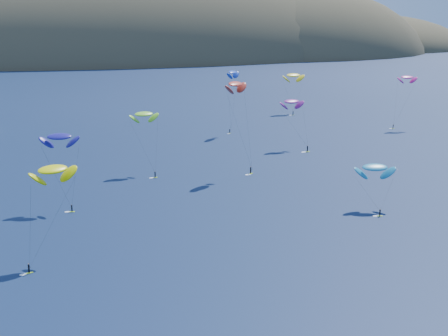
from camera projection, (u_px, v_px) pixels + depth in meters
name	position (u px, v px, depth m)	size (l,w,h in m)	color
island	(131.00, 65.00, 614.38)	(730.00, 300.00, 210.00)	#3D3526
kitesurfer_2	(53.00, 170.00, 118.35)	(10.96, 13.00, 19.50)	#C3F91B
kitesurfer_3	(144.00, 114.00, 180.01)	(8.94, 12.74, 18.94)	#C3F91B
kitesurfer_4	(233.00, 72.00, 233.59)	(7.94, 8.40, 24.82)	#C3F91B
kitesurfer_5	(375.00, 167.00, 148.57)	(10.13, 10.74, 12.31)	#C3F91B
kitesurfer_6	(292.00, 102.00, 210.40)	(9.19, 12.54, 17.93)	#C3F91B
kitesurfer_8	(407.00, 77.00, 244.19)	(11.29, 5.64, 21.76)	#C3F91B
kitesurfer_9	(236.00, 84.00, 176.19)	(9.42, 9.53, 27.97)	#C3F91B
kitesurfer_10	(59.00, 137.00, 148.34)	(9.42, 9.78, 19.35)	#C3F91B
kitesurfer_11	(293.00, 75.00, 279.17)	(11.01, 12.43, 19.36)	#C3F91B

